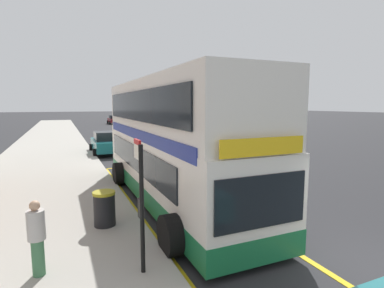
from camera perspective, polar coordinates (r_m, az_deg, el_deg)
The scene contains 10 objects.
ground_plane at distance 35.98m, azimuth -13.79°, elevation 1.61°, with size 260.00×260.00×0.00m, color #28282B.
pavement_near at distance 35.47m, azimuth -25.00°, elevation 1.16°, with size 6.00×76.00×0.14m, color #A39E93.
double_decker_bus at distance 10.95m, azimuth -4.06°, elevation -0.29°, with size 3.21×10.91×4.40m.
bus_bay_markings at distance 11.12m, azimuth -3.56°, elevation -11.07°, with size 3.03×14.08×0.01m.
bus_stop_sign at distance 6.19m, azimuth -9.71°, elevation -9.62°, with size 0.09×0.51×2.71m.
parked_car_maroon_across at distance 57.63m, azimuth -14.62°, elevation 4.51°, with size 2.09×4.20×1.62m.
parked_car_white_ahead at distance 28.07m, azimuth -0.36°, elevation 1.87°, with size 2.09×4.20×1.62m.
parked_car_teal_far at distance 22.58m, azimuth -15.99°, elevation 0.21°, with size 2.09×4.20×1.62m.
pedestrian_waiting_near_sign at distance 6.93m, azimuth -27.38°, elevation -15.16°, with size 0.34×0.34×1.55m.
litter_bin at distance 9.01m, azimuth -16.28°, elevation -11.64°, with size 0.62×0.62×0.98m.
Camera 1 is at (-6.09, -3.29, 3.54)m, focal length 28.11 mm.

